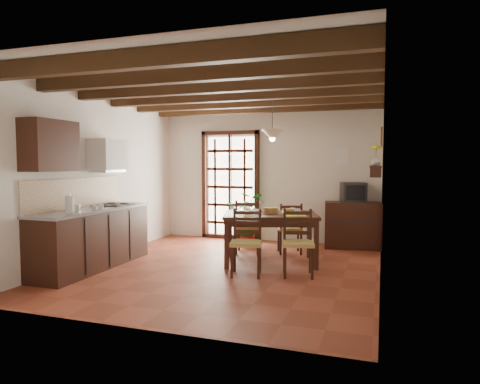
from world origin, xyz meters
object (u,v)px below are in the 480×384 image
at_px(chair_near_right, 298,255).
at_px(sideboard, 353,225).
at_px(chair_far_right, 290,237).
at_px(chair_far_left, 248,236).
at_px(pendant_lamp, 272,134).
at_px(dining_table, 270,220).
at_px(chair_near_left, 246,255).
at_px(potted_plant, 247,216).
at_px(kitchen_counter, 93,237).
at_px(crt_tv, 353,192).

height_order(chair_near_right, sideboard, chair_near_right).
relative_size(chair_far_right, sideboard, 0.88).
bearing_deg(chair_near_right, chair_far_left, 118.36).
bearing_deg(chair_far_right, pendant_lamp, 59.40).
distance_m(chair_far_right, sideboard, 1.34).
xyz_separation_m(dining_table, sideboard, (1.18, 1.66, -0.26)).
bearing_deg(pendant_lamp, chair_near_left, -98.67).
height_order(chair_far_right, sideboard, chair_far_right).
distance_m(chair_near_right, potted_plant, 2.48).
xyz_separation_m(kitchen_counter, chair_far_left, (1.95, 1.78, -0.17)).
bearing_deg(pendant_lamp, chair_far_right, 78.90).
distance_m(kitchen_counter, crt_tv, 4.68).
height_order(chair_far_right, crt_tv, crt_tv).
height_order(chair_far_right, potted_plant, potted_plant).
height_order(potted_plant, pendant_lamp, pendant_lamp).
xyz_separation_m(chair_near_left, chair_far_right, (0.28, 1.66, -0.01)).
bearing_deg(chair_near_left, sideboard, 49.35).
relative_size(kitchen_counter, chair_near_left, 2.37).
distance_m(kitchen_counter, chair_far_left, 2.65).
height_order(chair_far_left, crt_tv, crt_tv).
bearing_deg(chair_far_left, potted_plant, -81.76).
xyz_separation_m(chair_near_left, chair_near_right, (0.71, 0.21, -0.00)).
xyz_separation_m(chair_near_right, sideboard, (0.61, 2.29, 0.14)).
xyz_separation_m(sideboard, crt_tv, (0.00, -0.01, 0.63)).
height_order(chair_near_left, pendant_lamp, pendant_lamp).
xyz_separation_m(chair_near_right, chair_far_left, (-1.13, 1.24, 0.00)).
relative_size(chair_far_left, sideboard, 0.93).
xyz_separation_m(chair_far_left, sideboard, (1.74, 1.04, 0.14)).
relative_size(dining_table, chair_near_right, 1.78).
distance_m(dining_table, chair_far_right, 0.94).
distance_m(kitchen_counter, sideboard, 4.65).
xyz_separation_m(chair_near_left, crt_tv, (1.32, 2.49, 0.77)).
xyz_separation_m(dining_table, crt_tv, (1.18, 1.66, 0.36)).
relative_size(chair_near_left, pendant_lamp, 1.12).
relative_size(kitchen_counter, chair_near_right, 2.37).
relative_size(chair_far_left, potted_plant, 0.43).
xyz_separation_m(dining_table, chair_far_right, (0.14, 0.83, -0.41)).
height_order(kitchen_counter, crt_tv, kitchen_counter).
height_order(kitchen_counter, chair_far_left, kitchen_counter).
bearing_deg(kitchen_counter, potted_plant, 56.79).
xyz_separation_m(chair_near_right, potted_plant, (-1.40, 2.03, 0.27)).
xyz_separation_m(kitchen_counter, chair_near_left, (2.37, 0.33, -0.18)).
bearing_deg(pendant_lamp, chair_near_right, -51.84).
relative_size(dining_table, crt_tv, 3.21).
distance_m(chair_near_right, sideboard, 2.37).
relative_size(chair_far_left, chair_far_right, 1.06).
height_order(chair_near_right, pendant_lamp, pendant_lamp).
height_order(chair_near_left, potted_plant, potted_plant).
relative_size(dining_table, sideboard, 1.64).
bearing_deg(chair_far_left, sideboard, -159.73).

